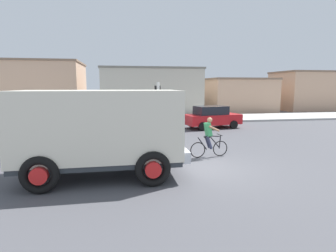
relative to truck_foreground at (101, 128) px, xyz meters
The scene contains 12 objects.
ground_plane 3.98m from the truck_foreground, ahead, with size 120.00×120.00×0.00m, color #4C4C51.
sidewalk_far 15.35m from the truck_foreground, 76.51° to the left, with size 80.00×5.00×0.16m, color #ADADA8.
truck_foreground is the anchor object (origin of this frame).
cyclist 4.80m from the truck_foreground, 22.37° to the left, with size 1.72×0.52×1.72m.
traffic_light_pole 3.45m from the truck_foreground, 48.45° to the left, with size 0.24×0.43×3.20m.
car_red_near 11.99m from the truck_foreground, 53.18° to the left, with size 4.25×2.42×1.60m.
car_white_mid 7.51m from the truck_foreground, 107.82° to the left, with size 4.22×2.34×1.60m.
pedestrian_near_kerb 11.30m from the truck_foreground, 64.69° to the left, with size 0.34×0.22×1.62m.
building_corner_left 24.21m from the truck_foreground, 109.17° to the left, with size 9.08×8.06×5.61m.
building_mid_block 21.31m from the truck_foreground, 79.32° to the left, with size 10.56×6.57×4.93m.
building_corner_right 26.34m from the truck_foreground, 56.72° to the left, with size 7.45×7.28×3.91m.
building_set_back 34.36m from the truck_foreground, 40.49° to the left, with size 11.80×6.04×4.82m.
Camera 1 is at (-2.89, -9.83, 3.05)m, focal length 29.25 mm.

